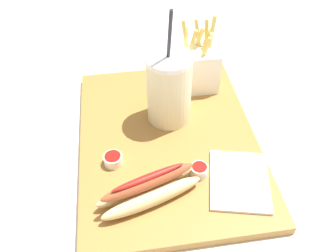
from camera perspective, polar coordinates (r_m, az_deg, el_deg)
ground_plane at (r=0.75m, az=0.00°, el=-3.27°), size 2.40×2.40×0.02m
food_tray at (r=0.74m, az=0.00°, el=-2.22°), size 0.47×0.35×0.02m
soda_cup at (r=0.72m, az=0.16°, el=5.98°), size 0.09×0.09×0.25m
fries_basket at (r=0.83m, az=4.66°, el=9.34°), size 0.08×0.09×0.17m
hot_dog_1 at (r=0.62m, az=-3.00°, el=-9.95°), size 0.11×0.19×0.06m
ketchup_cup_1 at (r=0.66m, az=4.95°, el=-6.94°), size 0.03×0.03×0.02m
ketchup_cup_2 at (r=0.68m, az=-8.67°, el=-5.19°), size 0.04×0.04×0.02m
napkin_stack at (r=0.67m, az=11.20°, el=-8.45°), size 0.15×0.13×0.01m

